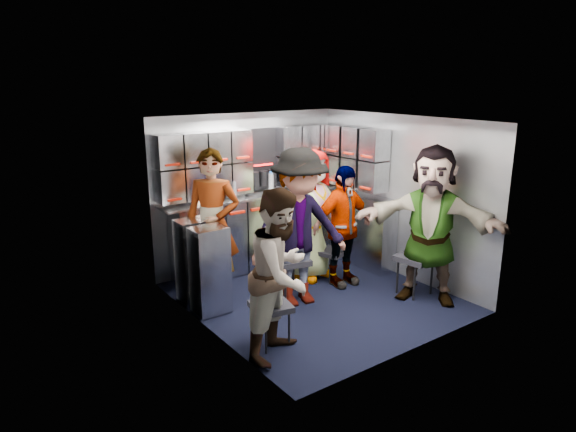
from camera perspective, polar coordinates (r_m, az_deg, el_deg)
floor at (r=6.23m, az=3.01°, el=-9.01°), size 3.00×3.00×0.00m
wall_back at (r=7.08m, az=-4.48°, el=2.89°), size 2.80×0.04×2.10m
wall_left at (r=5.15m, az=-9.09°, el=-1.98°), size 0.04×3.00×2.10m
wall_right at (r=6.82m, az=12.36°, el=2.11°), size 0.04×3.00×2.10m
ceiling at (r=5.71m, az=3.30°, el=10.60°), size 2.80×3.00×0.02m
cart_bank_back at (r=7.05m, az=-3.49°, el=-1.82°), size 2.68×0.38×0.99m
cart_bank_left at (r=5.90m, az=-9.51°, el=-5.47°), size 0.38×0.76×0.99m
counter at (r=6.91m, az=-3.56°, el=2.30°), size 2.68×0.42×0.03m
locker_bank_back at (r=6.87m, az=-3.90°, el=6.26°), size 2.68×0.28×0.82m
locker_bank_right at (r=7.12m, az=7.56°, el=6.47°), size 0.28×1.00×0.82m
right_cabinet at (r=7.26m, az=7.83°, el=-1.38°), size 0.28×1.20×1.00m
coffee_niche at (r=7.02m, az=-2.90°, el=6.30°), size 0.46×0.16×0.84m
red_latch_strip at (r=6.78m, az=-2.64°, el=0.89°), size 2.60×0.02×0.03m
jump_seat_near_left at (r=5.05m, az=-1.92°, el=-10.24°), size 0.43×0.42×0.44m
jump_seat_mid_left at (r=6.07m, az=0.18°, el=-5.20°), size 0.50×0.48×0.50m
jump_seat_center at (r=6.86m, az=1.56°, el=-3.25°), size 0.46×0.45×0.44m
jump_seat_mid_right at (r=6.65m, az=4.93°, el=-4.19°), size 0.42×0.41×0.40m
jump_seat_near_right at (r=6.36m, az=14.00°, el=-4.73°), size 0.48×0.46×0.49m
attendant_standing at (r=6.03m, az=-8.36°, el=-1.00°), size 0.76×0.76×1.78m
attendant_arc_a at (r=4.75m, az=-0.75°, el=-6.42°), size 0.98×0.90×1.61m
attendant_arc_b at (r=5.78m, az=1.23°, el=-1.35°), size 1.27×0.87×1.82m
attendant_arc_c at (r=6.59m, az=2.53°, el=0.17°), size 0.92×0.70×1.69m
attendant_arc_d at (r=6.40m, az=6.06°, el=-1.15°), size 0.90×0.38×1.53m
attendant_arc_e at (r=6.10m, az=15.56°, el=-0.93°), size 1.37×1.73×1.83m
bottle_left at (r=6.66m, az=-6.05°, el=2.90°), size 0.07×0.07×0.23m
bottle_mid at (r=6.95m, az=-1.93°, el=3.68°), size 0.06×0.06×0.27m
bottle_right at (r=6.96m, az=-1.84°, el=3.61°), size 0.06×0.06×0.25m
cup_left at (r=6.42m, az=-10.11°, el=1.72°), size 0.07×0.07×0.11m
cup_right at (r=7.40m, az=3.00°, el=3.70°), size 0.08×0.08×0.11m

